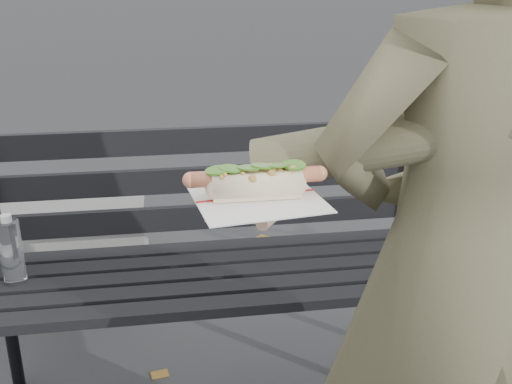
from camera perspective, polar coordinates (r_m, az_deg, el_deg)
park_bench at (r=1.86m, az=-4.34°, el=-5.30°), size 1.50×0.44×0.88m
concrete_block at (r=2.76m, az=-22.92°, el=-5.37°), size 1.20×0.40×0.40m
person at (r=1.22m, az=18.11°, el=-6.60°), size 0.63×0.46×1.60m
held_hotdog at (r=1.02m, az=10.19°, el=3.63°), size 0.63×0.31×0.20m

